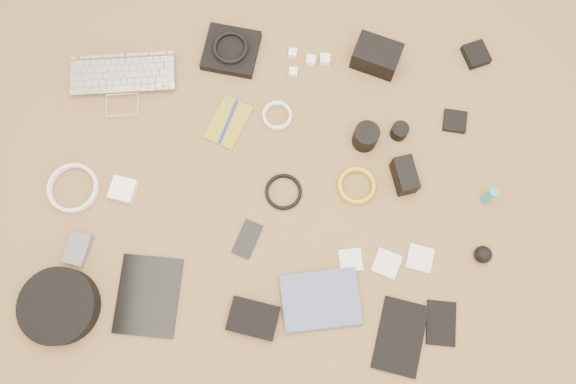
{
  "coord_description": "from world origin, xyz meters",
  "views": [
    {
      "loc": [
        0.06,
        -0.42,
        1.72
      ],
      "look_at": [
        0.05,
        -0.01,
        0.02
      ],
      "focal_mm": 35.0,
      "sensor_mm": 36.0,
      "label": 1
    }
  ],
  "objects_px": {
    "phone": "(247,239)",
    "paperback": "(325,329)",
    "tablet": "(148,296)",
    "headphone_case": "(59,306)",
    "laptop": "(123,88)",
    "dslr_camera": "(376,56)"
  },
  "relations": [
    {
      "from": "laptop",
      "to": "dslr_camera",
      "type": "height_order",
      "value": "dslr_camera"
    },
    {
      "from": "tablet",
      "to": "phone",
      "type": "relative_size",
      "value": 2.09
    },
    {
      "from": "laptop",
      "to": "tablet",
      "type": "bearing_deg",
      "value": -83.41
    },
    {
      "from": "dslr_camera",
      "to": "tablet",
      "type": "bearing_deg",
      "value": -111.59
    },
    {
      "from": "tablet",
      "to": "phone",
      "type": "bearing_deg",
      "value": 35.45
    },
    {
      "from": "dslr_camera",
      "to": "paperback",
      "type": "distance_m",
      "value": 0.89
    },
    {
      "from": "paperback",
      "to": "phone",
      "type": "bearing_deg",
      "value": 34.08
    },
    {
      "from": "dslr_camera",
      "to": "headphone_case",
      "type": "relative_size",
      "value": 0.64
    },
    {
      "from": "tablet",
      "to": "phone",
      "type": "distance_m",
      "value": 0.34
    },
    {
      "from": "phone",
      "to": "tablet",
      "type": "bearing_deg",
      "value": -126.99
    },
    {
      "from": "headphone_case",
      "to": "paperback",
      "type": "xyz_separation_m",
      "value": [
        0.79,
        -0.05,
        -0.02
      ]
    },
    {
      "from": "laptop",
      "to": "headphone_case",
      "type": "relative_size",
      "value": 1.51
    },
    {
      "from": "laptop",
      "to": "tablet",
      "type": "distance_m",
      "value": 0.68
    },
    {
      "from": "headphone_case",
      "to": "paperback",
      "type": "distance_m",
      "value": 0.79
    },
    {
      "from": "phone",
      "to": "headphone_case",
      "type": "xyz_separation_m",
      "value": [
        -0.55,
        -0.22,
        0.03
      ]
    },
    {
      "from": "tablet",
      "to": "headphone_case",
      "type": "bearing_deg",
      "value": -167.58
    },
    {
      "from": "tablet",
      "to": "headphone_case",
      "type": "distance_m",
      "value": 0.26
    },
    {
      "from": "phone",
      "to": "headphone_case",
      "type": "bearing_deg",
      "value": -136.85
    },
    {
      "from": "phone",
      "to": "paperback",
      "type": "bearing_deg",
      "value": -26.32
    },
    {
      "from": "laptop",
      "to": "tablet",
      "type": "relative_size",
      "value": 1.45
    },
    {
      "from": "tablet",
      "to": "phone",
      "type": "height_order",
      "value": "tablet"
    },
    {
      "from": "laptop",
      "to": "phone",
      "type": "bearing_deg",
      "value": -53.72
    }
  ]
}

